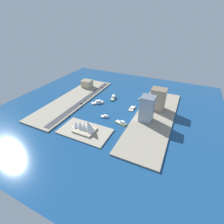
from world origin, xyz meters
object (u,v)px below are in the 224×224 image
office_block_beige (87,84)px  ferry_green_doubledeck (113,98)px  ferry_white_commuter (97,102)px  patrol_launch_navy (140,99)px  ferry_yellow_fast (121,123)px  catamaran_blue (105,116)px  pickup_red (102,87)px  opera_landmark (85,127)px  apartment_midrise_tan (158,99)px  barge_flat_brown (132,108)px  sedan_silver (85,100)px  suv_black (81,103)px  traffic_light_waterfront (77,107)px  tower_tall_glass (147,109)px

office_block_beige → ferry_green_doubledeck: bearing=162.1°
ferry_white_commuter → office_block_beige: 94.92m
patrol_launch_navy → ferry_yellow_fast: 108.23m
catamaran_blue → office_block_beige: office_block_beige is taller
patrol_launch_navy → pickup_red: bearing=-8.9°
pickup_red → opera_landmark: (-61.55, 172.54, 6.70)m
office_block_beige → catamaran_blue: bearing=135.5°
ferry_yellow_fast → apartment_midrise_tan: (-46.10, -77.20, 22.32)m
barge_flat_brown → pickup_red: (107.32, -65.67, 2.34)m
pickup_red → opera_landmark: bearing=109.6°
patrol_launch_navy → office_block_beige: bearing=-2.2°
office_block_beige → sedan_silver: bearing=119.1°
suv_black → traffic_light_waterfront: size_ratio=0.80×
barge_flat_brown → ferry_green_doubledeck: bearing=-24.0°
office_block_beige → apartment_midrise_tan: size_ratio=0.60×
pickup_red → ferry_yellow_fast: bearing=130.7°
patrol_launch_navy → opera_landmark: opera_landmark is taller
ferry_green_doubledeck → opera_landmark: (-9.76, 131.60, 7.54)m
ferry_white_commuter → opera_landmark: 101.38m
ferry_yellow_fast → ferry_green_doubledeck: bearing=-56.5°
barge_flat_brown → ferry_green_doubledeck: (55.52, -24.73, 1.50)m
ferry_green_doubledeck → pickup_red: (51.80, -40.94, 0.84)m
tower_tall_glass → office_block_beige: tower_tall_glass is taller
catamaran_blue → tower_tall_glass: bearing=-164.3°
opera_landmark → suv_black: bearing=-51.4°
office_block_beige → opera_landmark: size_ratio=0.60×
tower_tall_glass → apartment_midrise_tan: bearing=-100.6°
office_block_beige → opera_landmark: 189.54m
catamaran_blue → ferry_yellow_fast: ferry_yellow_fast is taller
tower_tall_glass → opera_landmark: (82.99, 74.71, -16.18)m
tower_tall_glass → catamaran_blue: bearing=15.7°
catamaran_blue → opera_landmark: bearing=80.7°
tower_tall_glass → suv_black: tower_tall_glass is taller
catamaran_blue → ferry_yellow_fast: 37.93m
ferry_green_doubledeck → ferry_white_commuter: (21.66, 35.51, -0.07)m
pickup_red → office_block_beige: bearing=16.8°
ferry_white_commuter → ferry_green_doubledeck: bearing=-121.4°
office_block_beige → suv_black: size_ratio=5.08×
barge_flat_brown → ferry_white_commuter: size_ratio=0.96×
sedan_silver → traffic_light_waterfront: bearing=98.0°
ferry_green_doubledeck → opera_landmark: opera_landmark is taller
ferry_green_doubledeck → suv_black: bearing=48.4°
ferry_green_doubledeck → suv_black: (50.18, 56.57, 0.83)m
office_block_beige → suv_black: bearing=115.1°
pickup_red → sedan_silver: 80.81m
office_block_beige → barge_flat_brown: bearing=159.7°
catamaran_blue → office_block_beige: size_ratio=0.64×
tower_tall_glass → sedan_silver: (144.71, -17.02, -22.89)m
traffic_light_waterfront → apartment_midrise_tan: bearing=-154.9°
sedan_silver → office_block_beige: bearing=-60.9°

